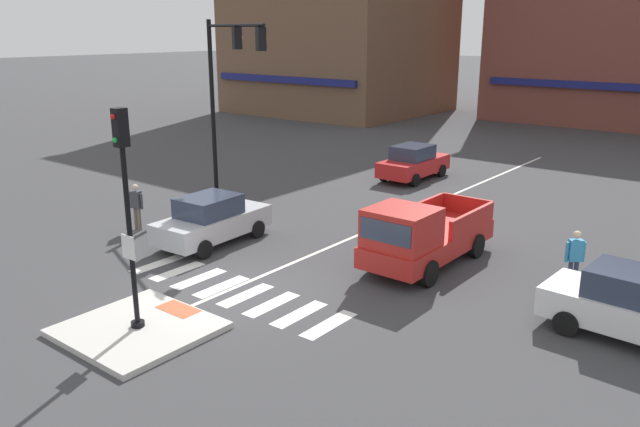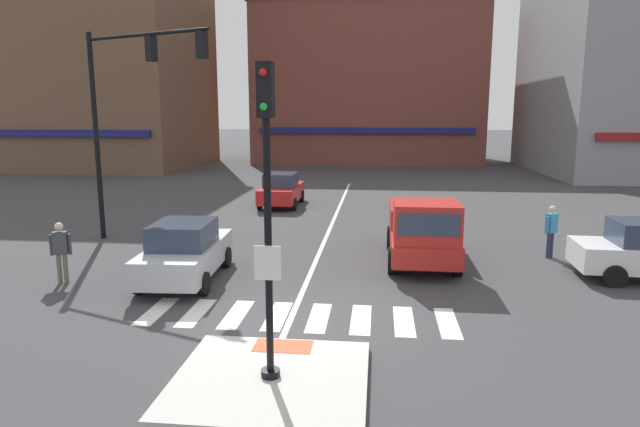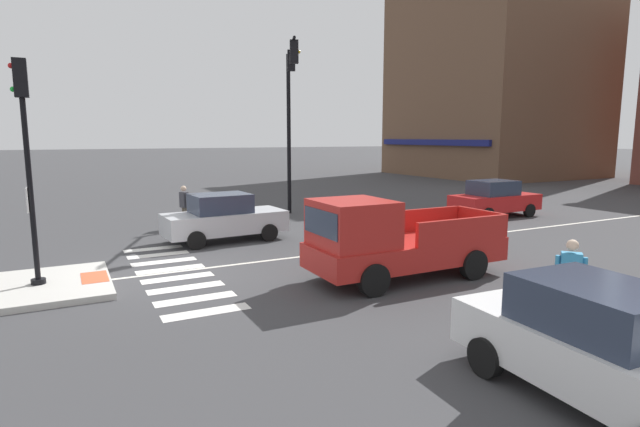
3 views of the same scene
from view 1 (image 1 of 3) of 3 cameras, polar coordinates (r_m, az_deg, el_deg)
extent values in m
plane|color=#3D3D3F|center=(17.42, -8.37, -7.16)|extent=(300.00, 300.00, 0.00)
cube|color=beige|center=(15.77, -16.04, -9.95)|extent=(3.24, 3.10, 0.15)
cube|color=#DB5B38|center=(16.38, -12.65, -8.38)|extent=(1.10, 0.60, 0.01)
cylinder|color=black|center=(15.71, -16.08, -9.51)|extent=(0.32, 0.32, 0.12)
cylinder|color=black|center=(14.93, -16.72, -2.10)|extent=(0.12, 0.12, 4.15)
cube|color=white|center=(14.96, -16.89, -2.92)|extent=(0.44, 0.03, 0.56)
cube|color=black|center=(14.38, -17.53, 7.39)|extent=(0.24, 0.28, 0.84)
sphere|color=red|center=(14.25, -18.14, 8.28)|extent=(0.12, 0.12, 0.12)
sphere|color=green|center=(14.33, -17.97, 6.30)|extent=(0.12, 0.12, 0.12)
cube|color=silver|center=(19.94, -14.42, -4.43)|extent=(0.44, 1.80, 0.01)
cube|color=silver|center=(19.23, -12.70, -5.08)|extent=(0.44, 1.80, 0.01)
cube|color=silver|center=(18.55, -10.84, -5.78)|extent=(0.44, 1.80, 0.01)
cube|color=silver|center=(17.89, -8.85, -6.52)|extent=(0.44, 1.80, 0.01)
cube|color=silver|center=(17.26, -6.70, -7.31)|extent=(0.44, 1.80, 0.01)
cube|color=silver|center=(16.65, -4.38, -8.15)|extent=(0.44, 1.80, 0.01)
cube|color=silver|center=(16.08, -1.88, -9.03)|extent=(0.44, 1.80, 0.01)
cube|color=silver|center=(15.55, 0.82, -9.96)|extent=(0.44, 1.80, 0.01)
cube|color=silver|center=(24.96, 8.27, 0.12)|extent=(0.14, 28.00, 0.01)
cylinder|color=black|center=(27.17, -9.63, 9.18)|extent=(0.18, 0.18, 7.25)
cylinder|color=black|center=(24.57, -7.77, 16.43)|extent=(4.86, 1.99, 0.11)
cube|color=black|center=(24.34, -7.48, 15.38)|extent=(0.35, 0.37, 0.80)
sphere|color=gold|center=(24.40, -7.10, 15.40)|extent=(0.12, 0.12, 0.12)
cube|color=black|center=(22.45, -5.34, 15.38)|extent=(0.35, 0.37, 0.80)
sphere|color=gold|center=(22.52, -4.94, 15.39)|extent=(0.12, 0.12, 0.12)
cube|color=navy|center=(48.27, 25.30, 10.27)|extent=(18.40, 0.30, 0.50)
cube|color=navy|center=(50.34, -3.31, 11.95)|extent=(13.82, 0.30, 0.50)
cube|color=silver|center=(21.30, -9.62, -0.96)|extent=(1.93, 4.19, 0.70)
cube|color=#2D384C|center=(21.01, -9.99, 0.69)|extent=(1.58, 1.98, 0.64)
cylinder|color=black|center=(22.82, -8.83, -0.67)|extent=(0.21, 0.61, 0.60)
cylinder|color=black|center=(21.74, -5.66, -1.41)|extent=(0.21, 0.61, 0.60)
cylinder|color=black|center=(21.17, -13.59, -2.30)|extent=(0.21, 0.61, 0.60)
cylinder|color=black|center=(20.00, -10.42, -3.21)|extent=(0.21, 0.61, 0.60)
cube|color=red|center=(30.41, 8.43, 4.29)|extent=(1.72, 4.11, 0.70)
cube|color=#2D384C|center=(30.15, 8.34, 5.49)|extent=(1.49, 1.91, 0.64)
cylinder|color=black|center=(31.97, 8.25, 4.24)|extent=(0.18, 0.60, 0.60)
cylinder|color=black|center=(31.19, 10.90, 3.81)|extent=(0.18, 0.60, 0.60)
cylinder|color=black|center=(29.84, 5.79, 3.46)|extent=(0.18, 0.60, 0.60)
cylinder|color=black|center=(29.01, 8.56, 2.99)|extent=(0.18, 0.60, 0.60)
cube|color=white|center=(16.28, 26.64, -8.05)|extent=(4.17, 1.89, 0.70)
cube|color=#2D384C|center=(16.07, 26.43, -5.75)|extent=(1.97, 1.57, 0.64)
cylinder|color=black|center=(17.45, 23.20, -7.26)|extent=(0.61, 0.21, 0.60)
cylinder|color=black|center=(15.99, 21.27, -9.21)|extent=(0.61, 0.21, 0.60)
cube|color=red|center=(19.46, 9.75, -2.54)|extent=(1.92, 5.11, 0.60)
cube|color=red|center=(17.87, 7.37, -1.27)|extent=(1.81, 1.71, 1.10)
cube|color=#2D384C|center=(17.18, 5.93, -1.66)|extent=(1.62, 0.09, 0.60)
cube|color=red|center=(19.77, 13.53, -0.63)|extent=(0.13, 2.81, 0.60)
cube|color=red|center=(20.55, 9.06, 0.26)|extent=(0.13, 2.81, 0.60)
cube|color=red|center=(21.42, 13.10, 0.70)|extent=(1.80, 0.11, 0.60)
cylinder|color=black|center=(17.85, 9.77, -5.32)|extent=(0.24, 0.76, 0.76)
cylinder|color=black|center=(18.72, 4.89, -4.09)|extent=(0.24, 0.76, 0.76)
cylinder|color=black|center=(20.37, 13.88, -2.82)|extent=(0.24, 0.76, 0.76)
cylinder|color=black|center=(21.14, 9.42, -1.85)|extent=(0.24, 0.76, 0.76)
cylinder|color=#6B6051|center=(23.30, -15.94, -0.48)|extent=(0.12, 0.12, 0.82)
cylinder|color=#6B6051|center=(23.40, -16.25, -0.44)|extent=(0.12, 0.12, 0.82)
cube|color=#3F3F47|center=(23.16, -16.23, 1.22)|extent=(0.41, 0.32, 0.60)
cylinder|color=#3F3F47|center=(23.04, -15.77, 1.05)|extent=(0.09, 0.09, 0.56)
cylinder|color=#3F3F47|center=(23.31, -16.67, 1.16)|extent=(0.09, 0.09, 0.56)
sphere|color=beige|center=(23.06, -16.32, 2.28)|extent=(0.22, 0.22, 0.22)
cylinder|color=#2D334C|center=(18.77, 22.00, -5.12)|extent=(0.12, 0.12, 0.82)
cylinder|color=#2D334C|center=(18.71, 21.55, -5.14)|extent=(0.12, 0.12, 0.82)
cube|color=#338CBF|center=(18.51, 22.01, -3.08)|extent=(0.42, 0.40, 0.60)
cylinder|color=#338CBF|center=(18.62, 22.64, -3.20)|extent=(0.09, 0.09, 0.56)
cylinder|color=#338CBF|center=(18.43, 21.34, -3.25)|extent=(0.09, 0.09, 0.56)
sphere|color=beige|center=(18.37, 22.15, -1.79)|extent=(0.22, 0.22, 0.22)
camera|label=2|loc=(10.35, -51.52, -3.44)|focal=30.37mm
camera|label=3|loc=(9.34, 43.47, -9.32)|focal=27.93mm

